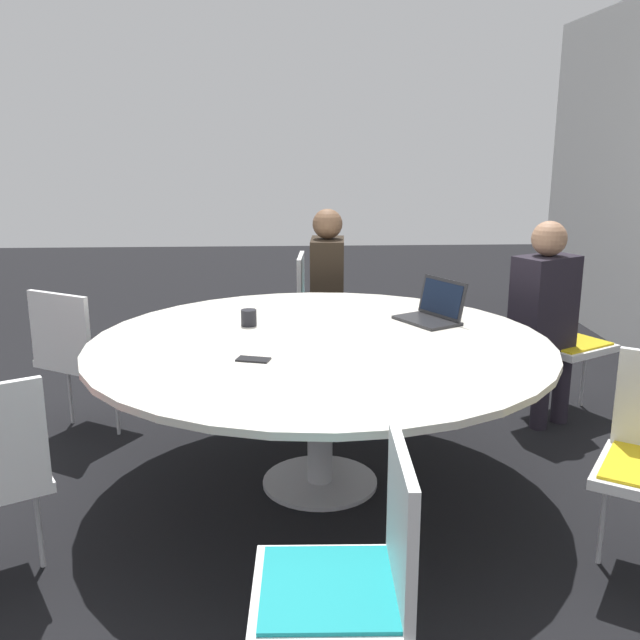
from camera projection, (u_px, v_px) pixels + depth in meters
ground_plane at (320, 483)px, 3.50m from camera, size 16.00×16.00×0.00m
conference_table at (320, 354)px, 3.33m from camera, size 2.15×2.15×0.73m
chair_0 at (559, 331)px, 4.36m from camera, size 0.58×0.59×0.84m
chair_1 at (319, 303)px, 5.10m from camera, size 0.47×0.45×0.84m
chair_2 at (80, 350)px, 3.98m from camera, size 0.58×0.59×0.84m
chair_4 at (353, 571)px, 1.94m from camera, size 0.45×0.43×0.84m
person_0 at (546, 307)px, 4.12m from camera, size 0.37×0.42×1.19m
person_1 at (330, 283)px, 4.82m from camera, size 0.38×0.28×1.19m
laptop at (433, 311)px, 3.67m from camera, size 0.39×0.36×0.21m
coffee_cup at (249, 318)px, 3.58m from camera, size 0.08×0.08×0.08m
cell_phone at (253, 359)px, 3.02m from camera, size 0.11×0.15×0.01m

